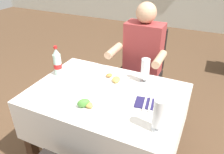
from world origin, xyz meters
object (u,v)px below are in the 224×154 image
(plate_near_camera, at_px, (86,105))
(beer_glass_left, at_px, (145,70))
(main_dining_table, at_px, (107,111))
(beer_glass_middle, at_px, (159,115))
(seated_diner_far, at_px, (141,61))
(cola_bottle_primary, at_px, (57,63))
(plate_far_diner, at_px, (112,80))
(chair_far_diner_seat, at_px, (140,69))
(napkin_cutlery_set, at_px, (148,103))

(plate_near_camera, xyz_separation_m, beer_glass_left, (0.24, 0.49, 0.09))
(main_dining_table, distance_m, beer_glass_middle, 0.57)
(seated_diner_far, bearing_deg, cola_bottle_primary, -130.52)
(seated_diner_far, height_order, plate_far_diner, seated_diner_far)
(chair_far_diner_seat, height_order, beer_glass_left, chair_far_diner_seat)
(beer_glass_left, bearing_deg, main_dining_table, -127.27)
(seated_diner_far, distance_m, napkin_cutlery_set, 0.74)
(plate_near_camera, height_order, napkin_cutlery_set, plate_near_camera)
(plate_near_camera, bearing_deg, cola_bottle_primary, 146.70)
(beer_glass_left, distance_m, beer_glass_middle, 0.55)
(chair_far_diner_seat, xyz_separation_m, plate_near_camera, (-0.04, -1.01, 0.20))
(plate_near_camera, bearing_deg, chair_far_diner_seat, 87.77)
(main_dining_table, bearing_deg, seated_diner_far, 86.67)
(main_dining_table, height_order, seated_diner_far, seated_diner_far)
(seated_diner_far, relative_size, plate_far_diner, 5.40)
(plate_near_camera, xyz_separation_m, napkin_cutlery_set, (0.36, 0.21, -0.01))
(plate_far_diner, bearing_deg, beer_glass_left, 24.76)
(chair_far_diner_seat, height_order, cola_bottle_primary, cola_bottle_primary)
(plate_near_camera, relative_size, beer_glass_middle, 1.17)
(chair_far_diner_seat, relative_size, seated_diner_far, 0.77)
(napkin_cutlery_set, bearing_deg, beer_glass_left, 112.53)
(seated_diner_far, height_order, beer_glass_left, seated_diner_far)
(seated_diner_far, height_order, beer_glass_middle, seated_diner_far)
(main_dining_table, xyz_separation_m, cola_bottle_primary, (-0.48, 0.07, 0.29))
(seated_diner_far, distance_m, beer_glass_left, 0.46)
(seated_diner_far, distance_m, plate_far_diner, 0.53)
(seated_diner_far, bearing_deg, beer_glass_left, -68.17)
(plate_far_diner, relative_size, cola_bottle_primary, 0.91)
(main_dining_table, xyz_separation_m, seated_diner_far, (0.04, 0.68, 0.15))
(plate_far_diner, height_order, cola_bottle_primary, cola_bottle_primary)
(seated_diner_far, bearing_deg, plate_far_diner, -97.58)
(cola_bottle_primary, distance_m, napkin_cutlery_set, 0.81)
(chair_far_diner_seat, relative_size, plate_far_diner, 4.16)
(plate_far_diner, bearing_deg, plate_near_camera, -91.46)
(plate_near_camera, xyz_separation_m, cola_bottle_primary, (-0.44, 0.29, 0.09))
(chair_far_diner_seat, height_order, plate_near_camera, chair_far_diner_seat)
(cola_bottle_primary, bearing_deg, main_dining_table, -8.49)
(beer_glass_middle, bearing_deg, main_dining_table, 153.04)
(main_dining_table, relative_size, chair_far_diner_seat, 1.17)
(plate_near_camera, bearing_deg, beer_glass_left, 63.42)
(beer_glass_middle, bearing_deg, plate_far_diner, 140.73)
(plate_far_diner, relative_size, beer_glass_middle, 1.09)
(main_dining_table, height_order, beer_glass_left, beer_glass_left)
(main_dining_table, xyz_separation_m, beer_glass_middle, (0.44, -0.23, 0.29))
(main_dining_table, height_order, chair_far_diner_seat, chair_far_diner_seat)
(plate_near_camera, height_order, beer_glass_left, beer_glass_left)
(plate_near_camera, bearing_deg, main_dining_table, 79.83)
(napkin_cutlery_set, bearing_deg, main_dining_table, 179.08)
(cola_bottle_primary, bearing_deg, napkin_cutlery_set, -5.50)
(main_dining_table, bearing_deg, plate_near_camera, -100.17)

